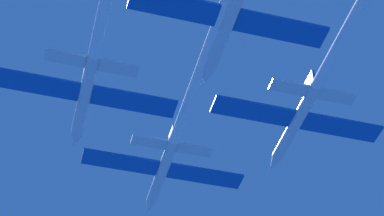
# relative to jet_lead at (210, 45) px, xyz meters

# --- Properties ---
(jet_lead) EXTENTS (19.70, 69.95, 3.26)m
(jet_lead) POSITION_rel_jet_lead_xyz_m (0.00, 0.00, 0.00)
(jet_lead) COLOR silver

